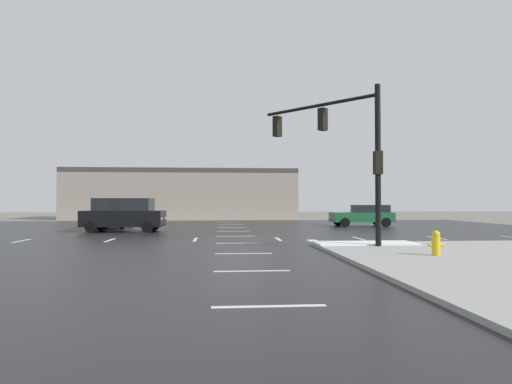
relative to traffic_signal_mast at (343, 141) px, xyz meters
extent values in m
plane|color=slate|center=(-4.18, 3.72, -4.31)|extent=(120.00, 120.00, 0.00)
cube|color=#232326|center=(-4.18, 3.72, -4.30)|extent=(44.00, 44.00, 0.02)
cube|color=white|center=(0.82, -0.28, -4.14)|extent=(4.00, 1.60, 0.06)
cube|color=silver|center=(-4.18, -10.28, -4.29)|extent=(2.00, 0.15, 0.01)
cube|color=silver|center=(-4.18, -6.28, -4.29)|extent=(2.00, 0.15, 0.01)
cube|color=silver|center=(-4.18, -2.28, -4.29)|extent=(2.00, 0.15, 0.01)
cube|color=silver|center=(-4.18, 1.72, -4.29)|extent=(2.00, 0.15, 0.01)
cube|color=silver|center=(-4.18, 5.72, -4.29)|extent=(2.00, 0.15, 0.01)
cube|color=silver|center=(-4.18, 9.72, -4.29)|extent=(2.00, 0.15, 0.01)
cube|color=silver|center=(-4.18, 13.72, -4.29)|extent=(2.00, 0.15, 0.01)
cube|color=silver|center=(-4.18, 17.72, -4.29)|extent=(2.00, 0.15, 0.01)
cube|color=silver|center=(-4.18, 21.72, -4.29)|extent=(2.00, 0.15, 0.01)
cube|color=silver|center=(-14.18, 3.72, -4.29)|extent=(0.15, 2.00, 0.01)
cube|color=silver|center=(-10.18, 3.72, -4.29)|extent=(0.15, 2.00, 0.01)
cube|color=silver|center=(-6.18, 3.72, -4.29)|extent=(0.15, 2.00, 0.01)
cube|color=silver|center=(-2.18, 3.72, -4.29)|extent=(0.15, 2.00, 0.01)
cube|color=silver|center=(1.82, 3.72, -4.29)|extent=(0.15, 2.00, 0.01)
cube|color=silver|center=(5.82, 3.72, -4.29)|extent=(0.15, 2.00, 0.01)
cube|color=silver|center=(-0.68, -0.28, -4.29)|extent=(0.45, 7.00, 0.01)
cylinder|color=black|center=(1.04, -1.21, -1.06)|extent=(0.22, 0.22, 6.23)
cylinder|color=black|center=(-0.84, 0.98, 1.66)|extent=(3.87, 4.47, 0.14)
cube|color=black|center=(-0.65, 0.76, 1.03)|extent=(0.46, 0.45, 0.95)
sphere|color=red|center=(-0.76, 0.88, 1.32)|extent=(0.20, 0.20, 0.20)
cube|color=black|center=(-2.35, 2.73, 1.03)|extent=(0.46, 0.45, 0.95)
sphere|color=red|center=(-2.45, 2.85, 1.32)|extent=(0.20, 0.20, 0.20)
cube|color=black|center=(1.04, -1.21, -0.97)|extent=(0.28, 0.36, 0.90)
cylinder|color=gold|center=(1.80, -4.30, -3.87)|extent=(0.26, 0.26, 0.60)
sphere|color=gold|center=(1.80, -4.30, -3.50)|extent=(0.25, 0.25, 0.25)
cylinder|color=gold|center=(1.62, -4.30, -3.84)|extent=(0.12, 0.11, 0.11)
cylinder|color=gold|center=(1.98, -4.30, -3.84)|extent=(0.12, 0.11, 0.11)
cube|color=gray|center=(-8.97, 31.75, -1.92)|extent=(24.09, 8.00, 4.78)
cube|color=#3F3D3A|center=(-8.97, 31.75, 0.71)|extent=(24.09, 8.00, 0.50)
cube|color=#195933|center=(5.48, 14.63, -3.61)|extent=(4.55, 1.92, 0.70)
cube|color=black|center=(6.15, 14.64, -2.99)|extent=(2.52, 1.72, 0.55)
cylinder|color=black|center=(3.97, 13.69, -3.96)|extent=(0.67, 0.24, 0.66)
cylinder|color=black|center=(3.92, 15.49, -3.96)|extent=(0.67, 0.24, 0.66)
cylinder|color=black|center=(7.03, 13.76, -3.96)|extent=(0.67, 0.24, 0.66)
cylinder|color=black|center=(6.98, 15.56, -3.96)|extent=(0.67, 0.24, 0.66)
sphere|color=white|center=(3.29, 13.99, -3.61)|extent=(0.18, 0.18, 0.18)
sphere|color=white|center=(3.26, 15.14, -3.61)|extent=(0.18, 0.18, 0.18)
cube|color=black|center=(-10.80, 9.74, -3.49)|extent=(4.91, 2.23, 0.95)
cube|color=black|center=(-10.80, 9.74, -2.64)|extent=(3.46, 1.99, 0.75)
cylinder|color=black|center=(-9.11, 10.62, -3.96)|extent=(0.67, 0.26, 0.66)
cylinder|color=black|center=(-9.23, 8.67, -3.96)|extent=(0.67, 0.26, 0.66)
cylinder|color=black|center=(-12.37, 10.81, -3.96)|extent=(0.67, 0.26, 0.66)
cylinder|color=black|center=(-12.48, 8.87, -3.96)|extent=(0.67, 0.26, 0.66)
sphere|color=white|center=(-8.41, 10.23, -3.49)|extent=(0.18, 0.18, 0.18)
sphere|color=white|center=(-8.49, 8.98, -3.49)|extent=(0.18, 0.18, 0.18)
cube|color=#141E47|center=(-12.41, 14.23, -3.61)|extent=(1.86, 4.52, 0.70)
cube|color=black|center=(-12.40, 13.56, -2.99)|extent=(1.69, 2.50, 0.55)
cylinder|color=black|center=(-13.33, 15.75, -3.96)|extent=(0.23, 0.66, 0.66)
cylinder|color=black|center=(-11.53, 15.77, -3.96)|extent=(0.23, 0.66, 0.66)
cylinder|color=black|center=(-13.29, 12.69, -3.96)|extent=(0.23, 0.66, 0.66)
cylinder|color=black|center=(-11.49, 12.71, -3.96)|extent=(0.23, 0.66, 0.66)
sphere|color=white|center=(-13.02, 16.42, -3.61)|extent=(0.18, 0.18, 0.18)
sphere|color=white|center=(-11.87, 16.44, -3.61)|extent=(0.18, 0.18, 0.18)
camera|label=1|loc=(-5.05, -18.10, -2.48)|focal=31.71mm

